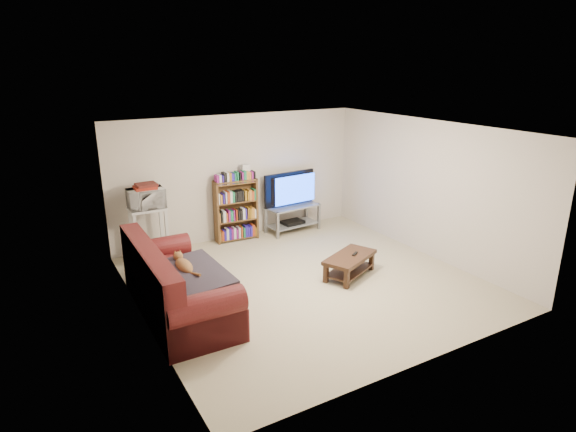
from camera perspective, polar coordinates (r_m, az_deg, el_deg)
floor at (r=7.69m, az=2.15°, el=-7.79°), size 5.00×5.00×0.00m
ceiling at (r=7.00m, az=2.38°, el=10.22°), size 5.00×5.00×0.00m
wall_back at (r=9.40m, az=-5.89°, el=4.65°), size 5.00×0.00×5.00m
wall_front at (r=5.44m, az=16.46°, el=-5.92°), size 5.00×0.00×5.00m
wall_left at (r=6.36m, az=-17.23°, el=-2.53°), size 0.00×5.00×5.00m
wall_right at (r=8.80m, az=16.21°, el=3.13°), size 0.00×5.00×5.00m
sofa at (r=6.84m, az=-13.48°, el=-8.52°), size 1.04×2.37×1.01m
blanket at (r=6.64m, az=-11.62°, el=-6.95°), size 1.00×1.24×0.20m
cat at (r=6.81m, az=-12.22°, el=-5.82°), size 0.26×0.65×0.19m
coffee_table at (r=7.86m, az=7.32°, el=-5.40°), size 1.09×0.85×0.36m
remote at (r=7.86m, az=7.95°, el=-4.45°), size 0.16×0.13×0.02m
tv_stand at (r=9.80m, az=0.55°, el=0.25°), size 1.13×0.58×0.54m
television at (r=9.66m, az=0.56°, el=3.17°), size 1.18×0.26×0.68m
dvd_player at (r=9.86m, az=0.55°, el=-0.73°), size 0.46×0.34×0.06m
bookshelf at (r=9.30m, az=-6.18°, el=0.81°), size 0.85×0.31×1.20m
shelf_clutter at (r=9.18m, az=-5.78°, el=5.02°), size 0.62×0.20×0.28m
microwave_stand at (r=8.60m, az=-16.18°, el=-1.27°), size 0.61×0.45×0.97m
microwave at (r=8.45m, az=-16.47°, el=2.02°), size 0.60×0.41×0.33m
game_boxes at (r=8.41m, az=-16.58°, el=3.26°), size 0.35×0.31×0.05m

